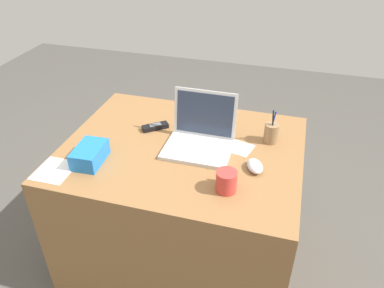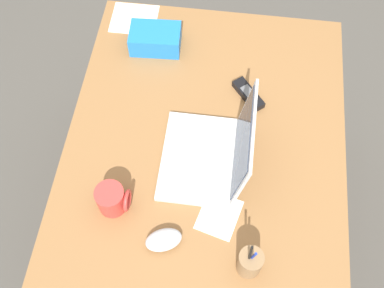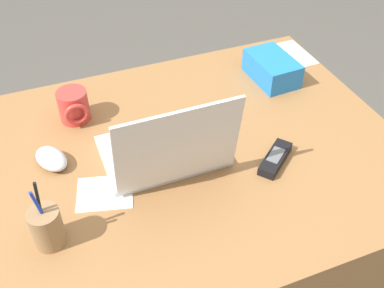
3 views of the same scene
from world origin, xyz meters
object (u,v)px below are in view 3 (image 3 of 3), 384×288
(coffee_mug_white, at_px, (74,106))
(snack_bag, at_px, (272,68))
(laptop, at_px, (167,149))
(pen_holder, at_px, (47,227))
(computer_mouse, at_px, (51,159))
(cordless_phone, at_px, (275,158))

(coffee_mug_white, relative_size, snack_bag, 0.55)
(laptop, relative_size, pen_holder, 1.77)
(coffee_mug_white, bearing_deg, laptop, 123.81)
(laptop, relative_size, coffee_mug_white, 3.19)
(computer_mouse, distance_m, cordless_phone, 0.58)
(computer_mouse, bearing_deg, pen_holder, 57.25)
(computer_mouse, height_order, coffee_mug_white, coffee_mug_white)
(laptop, height_order, coffee_mug_white, laptop)
(coffee_mug_white, height_order, cordless_phone, coffee_mug_white)
(computer_mouse, relative_size, snack_bag, 0.59)
(computer_mouse, distance_m, pen_holder, 0.25)
(computer_mouse, relative_size, cordless_phone, 0.81)
(laptop, distance_m, computer_mouse, 0.30)
(snack_bag, bearing_deg, coffee_mug_white, -2.03)
(laptop, distance_m, cordless_phone, 0.28)
(computer_mouse, height_order, cordless_phone, computer_mouse)
(cordless_phone, xyz_separation_m, snack_bag, (-0.18, -0.35, 0.03))
(coffee_mug_white, xyz_separation_m, pen_holder, (0.14, 0.41, 0.00))
(computer_mouse, relative_size, pen_holder, 0.60)
(computer_mouse, bearing_deg, cordless_phone, 135.96)
(cordless_phone, xyz_separation_m, pen_holder, (0.59, 0.04, 0.04))
(laptop, distance_m, pen_holder, 0.35)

